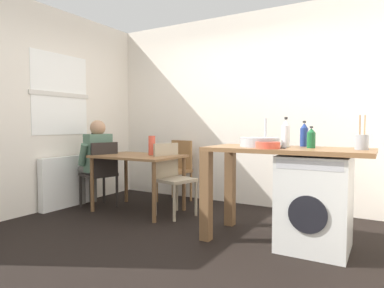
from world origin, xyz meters
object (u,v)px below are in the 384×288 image
(chair_spare_by_wall, at_px, (177,167))
(washing_machine, at_px, (314,202))
(bottle_tall_green, at_px, (286,134))
(bottle_clear_small, at_px, (311,138))
(utensil_crock, at_px, (362,142))
(vase, at_px, (152,145))
(seated_person, at_px, (95,158))
(dining_table, at_px, (138,162))
(chair_opposite, at_px, (172,175))
(mixing_bowl, at_px, (268,145))
(chair_person_seat, at_px, (101,171))
(bottle_squat_brown, at_px, (304,135))

(chair_spare_by_wall, bearing_deg, washing_machine, 162.02)
(bottle_tall_green, bearing_deg, chair_spare_by_wall, 152.71)
(bottle_clear_small, relative_size, utensil_crock, 0.67)
(washing_machine, height_order, bottle_tall_green, bottle_tall_green)
(bottle_clear_small, relative_size, vase, 0.80)
(bottle_tall_green, bearing_deg, utensil_crock, -2.27)
(seated_person, xyz_separation_m, bottle_clear_small, (2.91, -0.13, 0.34))
(washing_machine, bearing_deg, dining_table, 173.35)
(chair_opposite, distance_m, mixing_bowl, 1.57)
(chair_spare_by_wall, bearing_deg, chair_person_seat, 61.42)
(bottle_tall_green, xyz_separation_m, bottle_squat_brown, (0.13, 0.19, -0.02))
(bottle_squat_brown, height_order, bottle_clear_small, bottle_squat_brown)
(washing_machine, bearing_deg, utensil_crock, 8.10)
(bottle_clear_small, bearing_deg, seated_person, 177.52)
(seated_person, distance_m, washing_machine, 2.98)
(chair_person_seat, bearing_deg, seated_person, 90.00)
(dining_table, relative_size, chair_opposite, 1.22)
(chair_person_seat, distance_m, utensil_crock, 3.21)
(bottle_tall_green, distance_m, vase, 1.85)
(seated_person, xyz_separation_m, bottle_tall_green, (2.67, -0.11, 0.38))
(washing_machine, relative_size, utensil_crock, 2.87)
(bottle_clear_small, bearing_deg, chair_spare_by_wall, 155.05)
(bottle_squat_brown, bearing_deg, chair_person_seat, -177.24)
(seated_person, bearing_deg, mixing_bowl, -82.27)
(chair_opposite, height_order, mixing_bowl, mixing_bowl)
(bottle_tall_green, bearing_deg, vase, 171.09)
(bottle_tall_green, xyz_separation_m, vase, (-1.82, 0.29, -0.19))
(washing_machine, bearing_deg, bottle_squat_brown, 120.39)
(seated_person, bearing_deg, bottle_squat_brown, -72.11)
(utensil_crock, height_order, vase, utensil_crock)
(washing_machine, bearing_deg, chair_person_seat, 177.09)
(seated_person, height_order, bottle_clear_small, seated_person)
(bottle_clear_small, bearing_deg, chair_person_seat, 178.31)
(seated_person, xyz_separation_m, mixing_bowl, (2.58, -0.39, 0.28))
(chair_spare_by_wall, height_order, bottle_clear_small, bottle_clear_small)
(chair_opposite, distance_m, washing_machine, 1.81)
(dining_table, distance_m, bottle_squat_brown, 2.14)
(bottle_clear_small, height_order, utensil_crock, utensil_crock)
(bottle_clear_small, xyz_separation_m, utensil_crock, (0.42, -0.01, -0.02))
(washing_machine, bearing_deg, mixing_bowl, -152.38)
(chair_person_seat, distance_m, bottle_clear_small, 2.80)
(dining_table, relative_size, utensil_crock, 3.67)
(dining_table, relative_size, chair_person_seat, 1.22)
(chair_spare_by_wall, bearing_deg, chair_opposite, 125.41)
(chair_spare_by_wall, xyz_separation_m, bottle_clear_small, (2.10, -0.98, 0.50))
(seated_person, bearing_deg, chair_person_seat, -90.00)
(bottle_tall_green, bearing_deg, chair_opposite, 170.29)
(dining_table, xyz_separation_m, chair_person_seat, (-0.55, -0.12, -0.14))
(bottle_clear_small, distance_m, vase, 2.08)
(bottle_tall_green, height_order, vase, bottle_tall_green)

